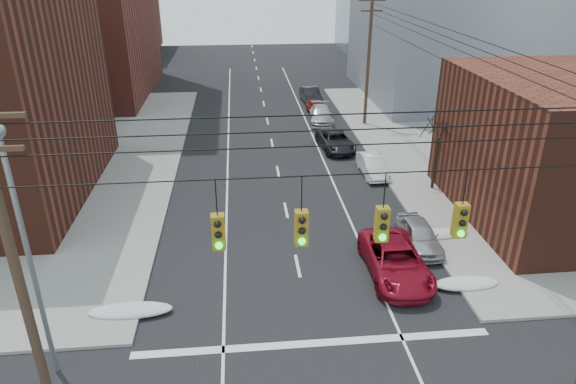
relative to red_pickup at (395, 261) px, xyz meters
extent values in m
cube|color=#4C2116|center=(-30.45, 63.19, 5.22)|extent=(22.00, 18.00, 12.00)
cylinder|color=#473323|center=(-12.95, -7.81, 4.72)|extent=(0.28, 0.28, 11.00)
cylinder|color=#473323|center=(4.05, 23.19, 4.72)|extent=(0.28, 0.28, 11.00)
cube|color=#473323|center=(4.05, 23.19, 9.62)|extent=(2.20, 0.12, 0.12)
cube|color=#473323|center=(4.05, 23.19, 8.82)|extent=(1.80, 0.12, 0.12)
cylinder|color=black|center=(-4.45, -7.81, 7.82)|extent=(17.00, 0.04, 0.04)
cylinder|color=black|center=(-7.65, -7.81, 7.32)|extent=(0.03, 0.03, 1.00)
cube|color=olive|center=(-7.65, -7.81, 6.32)|extent=(0.35, 0.30, 1.00)
sphere|color=black|center=(-7.65, -7.98, 6.64)|extent=(0.20, 0.20, 0.20)
sphere|color=black|center=(-7.65, -7.98, 6.32)|extent=(0.20, 0.20, 0.20)
sphere|color=#0CE526|center=(-7.65, -7.98, 6.00)|extent=(0.20, 0.20, 0.20)
cylinder|color=black|center=(-5.45, -7.81, 7.32)|extent=(0.03, 0.03, 1.00)
cube|color=olive|center=(-5.45, -7.81, 6.32)|extent=(0.35, 0.30, 1.00)
sphere|color=black|center=(-5.45, -7.98, 6.64)|extent=(0.20, 0.20, 0.20)
sphere|color=black|center=(-5.45, -7.98, 6.32)|extent=(0.20, 0.20, 0.20)
sphere|color=#0CE526|center=(-5.45, -7.98, 6.00)|extent=(0.20, 0.20, 0.20)
cylinder|color=black|center=(-3.25, -7.81, 7.32)|extent=(0.03, 0.03, 1.00)
cube|color=olive|center=(-3.25, -7.81, 6.32)|extent=(0.35, 0.30, 1.00)
sphere|color=black|center=(-3.25, -7.98, 6.64)|extent=(0.20, 0.20, 0.20)
sphere|color=black|center=(-3.25, -7.98, 6.32)|extent=(0.20, 0.20, 0.20)
sphere|color=#0CE526|center=(-3.25, -7.98, 6.00)|extent=(0.20, 0.20, 0.20)
cylinder|color=black|center=(-1.05, -7.81, 7.32)|extent=(0.03, 0.03, 1.00)
cube|color=olive|center=(-1.05, -7.81, 6.32)|extent=(0.35, 0.30, 1.00)
sphere|color=black|center=(-1.05, -7.98, 6.64)|extent=(0.20, 0.20, 0.20)
sphere|color=black|center=(-1.05, -7.98, 6.32)|extent=(0.20, 0.20, 0.20)
sphere|color=#0CE526|center=(-1.05, -7.98, 6.00)|extent=(0.20, 0.20, 0.20)
cylinder|color=gray|center=(-13.95, -4.81, 3.72)|extent=(0.18, 0.18, 9.00)
cylinder|color=black|center=(5.15, 9.19, 0.97)|extent=(0.20, 0.20, 3.50)
cylinder|color=black|center=(5.53, 9.30, 3.30)|extent=(0.27, 0.82, 1.19)
cylinder|color=black|center=(5.37, 9.76, 3.38)|extent=(1.17, 0.54, 1.38)
cylinder|color=black|center=(4.72, 9.93, 3.42)|extent=(1.44, 1.00, 1.48)
cylinder|color=black|center=(4.75, 9.25, 3.30)|extent=(0.17, 0.84, 1.19)
cylinder|color=black|center=(4.70, 8.77, 3.38)|extent=(0.82, 0.99, 1.40)
cylinder|color=black|center=(5.21, 8.33, 3.42)|extent=(1.74, 0.21, 1.43)
cylinder|color=black|center=(5.48, 8.96, 3.30)|extent=(0.48, 0.73, 1.20)
ellipsoid|color=silver|center=(-11.85, -1.81, -0.57)|extent=(3.50, 1.08, 0.42)
ellipsoid|color=silver|center=(2.95, -1.31, -0.57)|extent=(3.00, 1.08, 0.42)
ellipsoid|color=silver|center=(2.95, 3.19, -0.57)|extent=(4.00, 1.08, 0.42)
imported|color=maroon|center=(0.00, 0.00, 0.00)|extent=(2.59, 5.59, 1.55)
imported|color=#AAAAAF|center=(1.95, 2.39, -0.09)|extent=(1.67, 4.06, 1.38)
imported|color=white|center=(1.95, 12.01, -0.11)|extent=(1.48, 4.09, 1.34)
imported|color=black|center=(0.35, 17.25, -0.10)|extent=(2.70, 5.08, 1.36)
imported|color=#B1B1B6|center=(0.35, 24.37, -0.07)|extent=(2.41, 4.99, 1.40)
imported|color=maroon|center=(0.35, 26.77, -0.12)|extent=(1.79, 3.95, 1.31)
imported|color=black|center=(0.35, 31.14, -0.02)|extent=(1.91, 4.68, 1.51)
imported|color=silver|center=(-19.26, 12.01, 0.14)|extent=(4.83, 2.23, 1.54)
imported|color=#B6B6BB|center=(-19.08, 14.26, 0.05)|extent=(5.26, 3.26, 1.36)
imported|color=black|center=(-20.88, 13.98, 0.17)|extent=(5.79, 3.27, 1.58)
imported|color=silver|center=(-22.58, 17.67, 0.00)|extent=(3.73, 1.66, 1.25)
camera|label=1|loc=(-6.98, -19.74, 12.95)|focal=32.00mm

